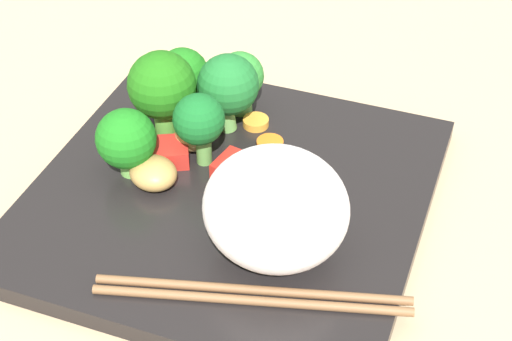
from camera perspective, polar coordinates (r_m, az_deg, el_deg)
The scene contains 18 objects.
ground_plane at distance 62.12cm, azimuth -1.78°, elevation -3.03°, with size 110.00×110.00×2.00cm, color tan.
square_plate at distance 60.96cm, azimuth -1.81°, elevation -1.84°, with size 28.41×28.41×1.45cm, color black.
rice_mound at distance 53.04cm, azimuth 1.40°, elevation -2.66°, with size 9.70×9.22×7.91cm, color white.
broccoli_floret_0 at distance 63.56cm, azimuth -6.59°, elevation 5.83°, with size 5.35×5.35×7.39cm.
broccoli_floret_1 at distance 64.12cm, azimuth -1.97°, elevation 5.93°, with size 4.89×4.89×6.71cm.
broccoli_floret_2 at distance 60.69cm, azimuth -3.99°, elevation 3.47°, with size 3.94×3.94×6.04cm.
broccoli_floret_3 at distance 66.53cm, azimuth -5.13°, elevation 6.63°, with size 4.30×4.30×5.93cm.
broccoli_floret_4 at distance 66.75cm, azimuth -1.13°, elevation 6.47°, with size 3.96×3.96×5.38cm.
broccoli_floret_5 at distance 60.79cm, azimuth -9.04°, elevation 2.10°, with size 4.53×4.53×5.54cm.
carrot_slice_0 at distance 66.38cm, azimuth -4.21°, elevation 3.25°, with size 2.58×2.58×0.73cm, color orange.
carrot_slice_1 at distance 66.49cm, azimuth -0.01°, elevation 3.39°, with size 2.11×2.11×0.64cm, color orange.
carrot_slice_2 at distance 64.13cm, azimuth 0.98°, elevation 1.84°, with size 2.12×2.12×0.66cm, color orange.
pepper_chunk_0 at distance 62.98cm, azimuth -5.96°, elevation 1.26°, with size 2.68×2.81×1.50cm, color red.
pepper_chunk_1 at distance 60.90cm, azimuth -1.66°, elevation 0.07°, with size 2.87×2.83×1.72cm, color red.
chicken_piece_0 at distance 65.08cm, azimuth -8.10°, elevation 2.51°, with size 2.46×2.05×1.53cm, color tan.
chicken_piece_1 at distance 60.68cm, azimuth -7.19°, elevation -0.17°, with size 3.76×3.34×2.18cm, color #B68B49.
chicken_piece_2 at distance 63.89cm, azimuth -4.25°, elevation 2.72°, with size 3.83×3.20×2.73cm, color tan.
chopstick_pair at distance 52.66cm, azimuth -0.27°, elevation -8.70°, with size 20.18×6.57×0.61cm.
Camera 1 is at (17.33, -42.25, 41.11)cm, focal length 57.28 mm.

